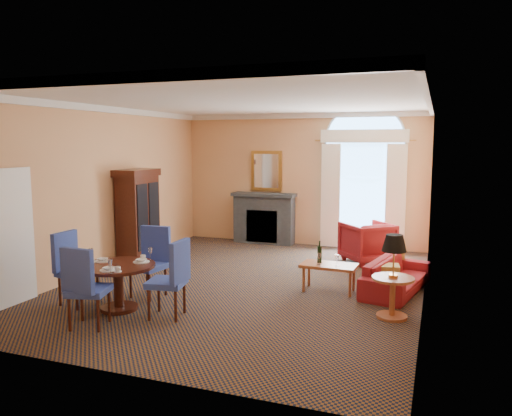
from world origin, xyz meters
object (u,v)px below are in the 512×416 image
(sofa, at_px, (396,276))
(coffee_table, at_px, (328,266))
(dining_table, at_px, (118,276))
(side_table, at_px, (393,266))
(armoire, at_px, (138,218))
(armchair, at_px, (367,242))

(sofa, bearing_deg, coffee_table, 121.70)
(dining_table, xyz_separation_m, side_table, (3.89, 1.06, 0.24))
(armoire, height_order, dining_table, armoire)
(coffee_table, bearing_deg, armchair, 84.07)
(dining_table, relative_size, coffee_table, 1.17)
(armoire, bearing_deg, dining_table, -62.27)
(armchair, bearing_deg, armoire, -20.13)
(dining_table, distance_m, armchair, 5.34)
(dining_table, relative_size, armchair, 1.18)
(sofa, distance_m, coffee_table, 1.17)
(dining_table, height_order, side_table, side_table)
(sofa, height_order, armchair, armchair)
(armoire, distance_m, side_table, 5.58)
(armoire, relative_size, armchair, 2.09)
(sofa, xyz_separation_m, armchair, (-0.75, 1.94, 0.16))
(sofa, bearing_deg, side_table, -166.00)
(armoire, distance_m, dining_table, 3.10)
(side_table, bearing_deg, sofa, 92.11)
(sofa, relative_size, armchair, 1.96)
(armchair, distance_m, side_table, 3.41)
(coffee_table, height_order, side_table, side_table)
(armchair, xyz_separation_m, side_table, (0.80, -3.30, 0.33))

